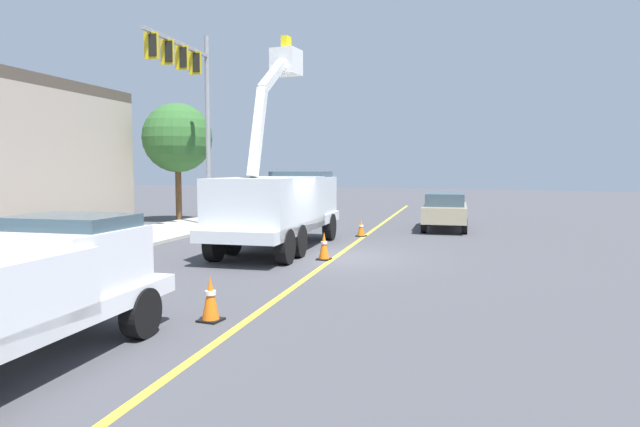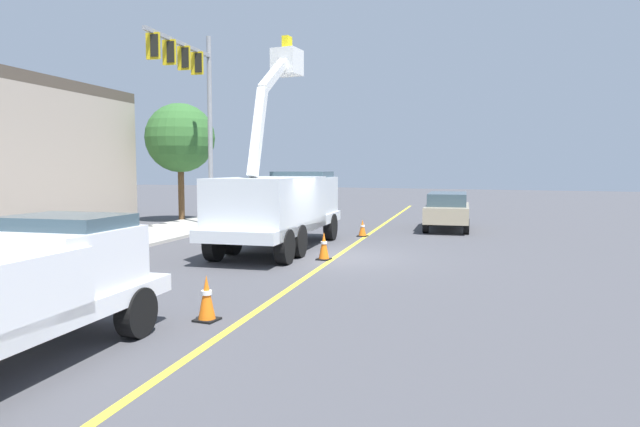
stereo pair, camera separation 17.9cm
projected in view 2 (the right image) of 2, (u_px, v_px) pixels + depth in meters
ground at (335, 258)px, 17.31m from camera, size 120.00×120.00×0.00m
sidewalk_far_side at (96, 246)px, 19.53m from camera, size 59.85×12.71×0.12m
lane_centre_stripe at (335, 258)px, 17.31m from camera, size 49.44×7.78×0.01m
utility_bucket_truck at (281, 203)px, 19.12m from camera, size 8.49×3.72×7.48m
passing_minivan at (447, 208)px, 25.21m from camera, size 5.03×2.61×1.69m
traffic_cone_mid_front at (207, 298)px, 10.11m from camera, size 0.40×0.40×0.86m
traffic_cone_mid_rear at (324, 246)px, 16.87m from camera, size 0.40×0.40×0.86m
traffic_cone_trailing at (362, 228)px, 22.68m from camera, size 0.40×0.40×0.70m
traffic_signal_mast at (192, 88)px, 24.06m from camera, size 5.44×1.13×8.95m
street_tree_right at (180, 138)px, 28.74m from camera, size 3.61×3.61×6.22m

